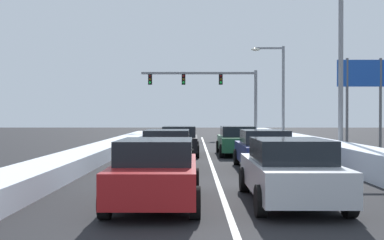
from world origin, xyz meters
The scene contains 14 objects.
ground_plane centered at (0.00, 14.80, 0.00)m, with size 120.00×120.00×0.00m, color black.
lane_stripe_between_right_lane_and_center_lane centered at (0.00, 18.51, 0.00)m, with size 0.14×40.71×0.01m, color silver.
snow_bank_right_shoulder centered at (5.30, 18.51, 0.45)m, with size 1.40×40.71×0.90m, color silver.
snow_bank_left_shoulder centered at (-5.30, 18.51, 0.30)m, with size 1.58×40.71×0.61m, color silver.
sedan_silver_right_lane_nearest centered at (1.51, 6.03, 0.76)m, with size 2.00×4.50×1.51m.
sedan_navy_right_lane_second centered at (1.93, 12.72, 0.76)m, with size 2.00×4.50×1.51m.
sedan_green_right_lane_third centered at (1.51, 19.04, 0.76)m, with size 2.00×4.50×1.51m.
sedan_red_center_lane_nearest centered at (-1.59, 5.85, 0.76)m, with size 2.00×4.50×1.51m.
sedan_gray_center_lane_second centered at (-1.75, 12.81, 0.76)m, with size 2.00×4.50×1.51m.
sedan_black_center_lane_third centered at (-1.48, 18.84, 0.76)m, with size 2.00×4.50×1.51m.
traffic_light_gantry centered at (1.18, 37.00, 4.72)m, with size 10.60×0.47×6.20m.
street_lamp_right_mid centered at (5.75, 16.66, 4.72)m, with size 2.66×0.36×7.84m.
street_lamp_right_far centered at (5.95, 31.46, 4.56)m, with size 2.66×0.36×7.55m.
roadside_sign_right centered at (9.44, 22.69, 4.02)m, with size 3.20×0.16×5.50m.
Camera 1 is at (-0.72, -4.64, 2.05)m, focal length 42.65 mm.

